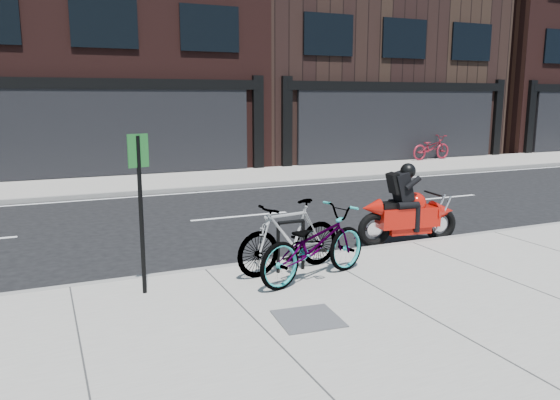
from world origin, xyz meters
name	(u,v)px	position (x,y,z in m)	size (l,w,h in m)	color
ground	(273,236)	(0.00, 0.00, 0.00)	(120.00, 120.00, 0.00)	black
sidewalk_near	(432,324)	(0.00, -5.00, 0.07)	(60.00, 6.00, 0.13)	gray
sidewalk_far	(182,181)	(0.00, 7.75, 0.07)	(60.00, 3.50, 0.13)	gray
building_mideast	(343,27)	(10.00, 14.50, 6.25)	(12.00, 10.00, 12.50)	black
building_east	(522,33)	(22.00, 14.50, 6.50)	(10.00, 10.00, 13.00)	black
bike_rack	(291,241)	(-0.80, -2.60, 0.61)	(0.48, 0.07, 0.81)	black
bicycle_front	(314,244)	(-0.66, -3.10, 0.67)	(0.71, 2.05, 1.08)	gray
bicycle_rear	(290,236)	(-0.82, -2.60, 0.69)	(0.52, 1.85, 1.11)	gray
motorcycle	(413,211)	(2.26, -1.61, 0.64)	(2.12, 0.66, 1.58)	black
bicycle_far	(431,147)	(11.31, 9.00, 0.66)	(0.70, 2.00, 1.05)	maroon
utility_grate	(308,318)	(-1.40, -4.40, 0.14)	(0.75, 0.75, 0.01)	#414144
sign_post	(140,200)	(-3.06, -2.67, 1.44)	(0.29, 0.11, 2.19)	black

